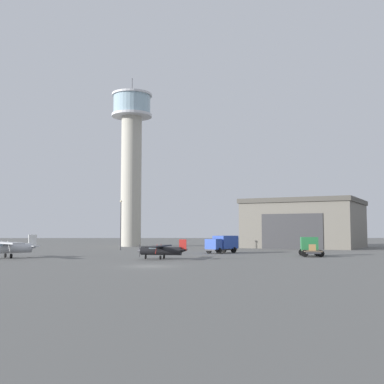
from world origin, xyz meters
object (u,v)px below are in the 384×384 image
at_px(airplane_black, 162,250).
at_px(truck_box_blue, 223,243).
at_px(light_post_west, 121,221).
at_px(control_tower, 131,152).
at_px(airplane_silver, 8,247).
at_px(truck_flatbed_green, 310,247).

bearing_deg(airplane_black, truck_box_blue, -106.74).
bearing_deg(light_post_west, truck_box_blue, -35.17).
bearing_deg(control_tower, airplane_silver, -103.24).
distance_m(truck_box_blue, truck_flatbed_green, 15.61).
xyz_separation_m(truck_box_blue, light_post_west, (-18.92, 13.33, 4.11)).
xyz_separation_m(truck_box_blue, truck_flatbed_green, (12.37, -9.51, -0.28)).
distance_m(airplane_silver, truck_box_blue, 34.06).
bearing_deg(light_post_west, airplane_black, -72.83).
relative_size(airplane_black, airplane_silver, 0.94).
bearing_deg(control_tower, truck_flatbed_green, -54.79).
bearing_deg(light_post_west, control_tower, 91.15).
bearing_deg(control_tower, airplane_black, -79.39).
height_order(airplane_black, airplane_silver, airplane_silver).
bearing_deg(airplane_black, light_post_west, -60.57).
distance_m(control_tower, light_post_west, 28.07).
relative_size(airplane_black, light_post_west, 0.91).
height_order(truck_flatbed_green, light_post_west, light_post_west).
bearing_deg(truck_flatbed_green, control_tower, 42.97).
height_order(control_tower, airplane_silver, control_tower).
relative_size(control_tower, truck_box_blue, 6.40).
relative_size(truck_box_blue, truck_flatbed_green, 1.01).
bearing_deg(truck_flatbed_green, airplane_silver, 103.78).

